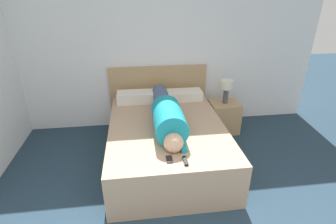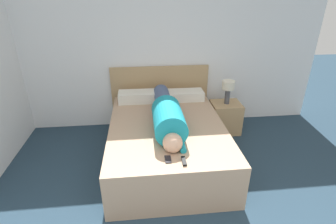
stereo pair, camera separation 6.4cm
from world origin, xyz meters
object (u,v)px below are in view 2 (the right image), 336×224
Objects in this scene: tv_remote at (184,161)px; table_lamp at (228,88)px; pillow_near_headboard at (138,97)px; pillow_second at (185,95)px; nightstand at (225,117)px; person_lying at (167,115)px; bed at (167,142)px; cell_phone at (168,159)px.

table_lamp is at bearing 58.43° from tv_remote.
pillow_near_headboard is 0.74m from pillow_second.
nightstand is 1.37m from person_lying.
table_lamp reaches higher than pillow_near_headboard.
table_lamp is at bearing 35.90° from person_lying.
bed is 0.96m from pillow_near_headboard.
person_lying is at bearing 84.78° from cell_phone.
table_lamp reaches higher than pillow_second.
person_lying reaches higher than pillow_second.
pillow_second is at bearing 66.26° from person_lying.
bed is 0.84m from cell_phone.
person_lying is at bearing -113.74° from pillow_second.
nightstand is at bearing 58.43° from tv_remote.
nightstand is 1.85m from tv_remote.
person_lying is (-0.00, -0.05, 0.44)m from bed.
bed is 1.35m from table_lamp.
bed is 0.90m from tv_remote.
table_lamp is 1.87m from cell_phone.
person_lying reaches higher than tv_remote.
person_lying is 0.93m from pillow_near_headboard.
nightstand is at bearing 0.00° from table_lamp.
cell_phone is at bearing -94.99° from bed.
table_lamp is (0.00, 0.00, 0.52)m from nightstand.
tv_remote is at bearing -83.86° from bed.
person_lying reaches higher than bed.
pillow_near_headboard is at bearing 113.04° from person_lying.
cell_phone is at bearing -79.43° from pillow_near_headboard.
bed is 0.96m from pillow_second.
person_lying is 12.55× the size of cell_phone.
person_lying is 2.79× the size of pillow_second.
nightstand is 0.87× the size of pillow_second.
bed is 3.33× the size of pillow_near_headboard.
bed is 13.64× the size of tv_remote.
bed is at bearing 96.14° from tv_remote.
pillow_second is 4.49× the size of cell_phone.
table_lamp is 0.62× the size of pillow_near_headboard.
pillow_near_headboard is at bearing 100.57° from cell_phone.
bed is 15.73× the size of cell_phone.
pillow_second is at bearing 0.00° from pillow_near_headboard.
tv_remote reaches higher than bed.
cell_phone is at bearing -126.69° from nightstand.
pillow_second reaches higher than nightstand.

